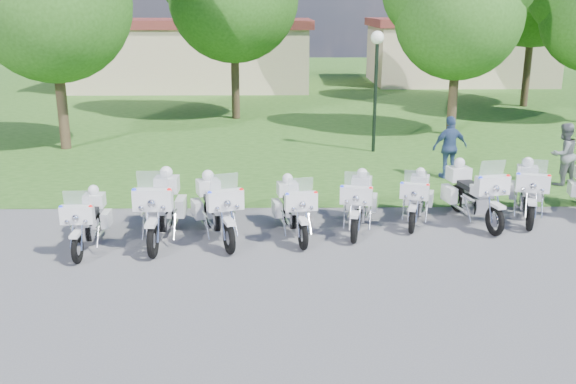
{
  "coord_description": "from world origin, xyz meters",
  "views": [
    {
      "loc": [
        -0.7,
        -12.41,
        4.93
      ],
      "look_at": [
        -0.51,
        1.2,
        0.95
      ],
      "focal_mm": 40.0,
      "sensor_mm": 36.0,
      "label": 1
    }
  ],
  "objects_px": {
    "motorcycle_7": "(528,190)",
    "lamp_post": "(377,61)",
    "motorcycle_5": "(417,197)",
    "bystander_b": "(563,154)",
    "motorcycle_2": "(217,208)",
    "motorcycle_6": "(473,193)",
    "motorcycle_3": "(294,208)",
    "motorcycle_0": "(87,220)",
    "motorcycle_4": "(359,202)",
    "motorcycle_1": "(161,207)",
    "bystander_c": "(450,148)"
  },
  "relations": [
    {
      "from": "motorcycle_4",
      "to": "motorcycle_5",
      "type": "distance_m",
      "value": 1.51
    },
    {
      "from": "motorcycle_3",
      "to": "bystander_c",
      "type": "bearing_deg",
      "value": -144.79
    },
    {
      "from": "motorcycle_2",
      "to": "motorcycle_3",
      "type": "xyz_separation_m",
      "value": [
        1.69,
        0.16,
        -0.06
      ]
    },
    {
      "from": "motorcycle_7",
      "to": "motorcycle_5",
      "type": "bearing_deg",
      "value": 22.01
    },
    {
      "from": "motorcycle_7",
      "to": "lamp_post",
      "type": "distance_m",
      "value": 8.09
    },
    {
      "from": "motorcycle_0",
      "to": "motorcycle_7",
      "type": "xyz_separation_m",
      "value": [
        9.98,
        1.84,
        0.07
      ]
    },
    {
      "from": "motorcycle_0",
      "to": "bystander_b",
      "type": "relative_size",
      "value": 1.21
    },
    {
      "from": "motorcycle_1",
      "to": "motorcycle_3",
      "type": "distance_m",
      "value": 2.89
    },
    {
      "from": "lamp_post",
      "to": "bystander_b",
      "type": "bearing_deg",
      "value": -42.85
    },
    {
      "from": "motorcycle_5",
      "to": "motorcycle_6",
      "type": "xyz_separation_m",
      "value": [
        1.33,
        0.01,
        0.11
      ]
    },
    {
      "from": "motorcycle_0",
      "to": "motorcycle_1",
      "type": "height_order",
      "value": "motorcycle_1"
    },
    {
      "from": "motorcycle_2",
      "to": "motorcycle_5",
      "type": "relative_size",
      "value": 1.16
    },
    {
      "from": "motorcycle_1",
      "to": "motorcycle_2",
      "type": "distance_m",
      "value": 1.19
    },
    {
      "from": "motorcycle_7",
      "to": "motorcycle_2",
      "type": "bearing_deg",
      "value": 26.53
    },
    {
      "from": "motorcycle_5",
      "to": "bystander_b",
      "type": "distance_m",
      "value": 5.71
    },
    {
      "from": "motorcycle_0",
      "to": "motorcycle_4",
      "type": "xyz_separation_m",
      "value": [
        5.83,
        1.08,
        0.04
      ]
    },
    {
      "from": "motorcycle_1",
      "to": "motorcycle_4",
      "type": "distance_m",
      "value": 4.41
    },
    {
      "from": "motorcycle_6",
      "to": "motorcycle_4",
      "type": "bearing_deg",
      "value": -1.57
    },
    {
      "from": "motorcycle_1",
      "to": "motorcycle_5",
      "type": "relative_size",
      "value": 1.28
    },
    {
      "from": "motorcycle_2",
      "to": "motorcycle_0",
      "type": "bearing_deg",
      "value": -7.51
    },
    {
      "from": "motorcycle_7",
      "to": "motorcycle_0",
      "type": "bearing_deg",
      "value": 26.91
    },
    {
      "from": "motorcycle_4",
      "to": "bystander_b",
      "type": "distance_m",
      "value": 7.18
    },
    {
      "from": "motorcycle_0",
      "to": "motorcycle_1",
      "type": "distance_m",
      "value": 1.55
    },
    {
      "from": "motorcycle_1",
      "to": "motorcycle_3",
      "type": "xyz_separation_m",
      "value": [
        2.88,
        0.23,
        -0.11
      ]
    },
    {
      "from": "motorcycle_7",
      "to": "bystander_b",
      "type": "relative_size",
      "value": 1.32
    },
    {
      "from": "motorcycle_4",
      "to": "motorcycle_5",
      "type": "height_order",
      "value": "motorcycle_4"
    },
    {
      "from": "motorcycle_2",
      "to": "motorcycle_6",
      "type": "distance_m",
      "value": 6.01
    },
    {
      "from": "motorcycle_1",
      "to": "motorcycle_4",
      "type": "bearing_deg",
      "value": -171.96
    },
    {
      "from": "motorcycle_3",
      "to": "motorcycle_1",
      "type": "bearing_deg",
      "value": -5.96
    },
    {
      "from": "motorcycle_6",
      "to": "lamp_post",
      "type": "height_order",
      "value": "lamp_post"
    },
    {
      "from": "motorcycle_5",
      "to": "bystander_b",
      "type": "relative_size",
      "value": 1.15
    },
    {
      "from": "motorcycle_0",
      "to": "bystander_c",
      "type": "bearing_deg",
      "value": -150.35
    },
    {
      "from": "bystander_c",
      "to": "motorcycle_4",
      "type": "bearing_deg",
      "value": 41.04
    },
    {
      "from": "motorcycle_7",
      "to": "bystander_b",
      "type": "xyz_separation_m",
      "value": [
        2.04,
        2.87,
        0.21
      ]
    },
    {
      "from": "motorcycle_2",
      "to": "lamp_post",
      "type": "bearing_deg",
      "value": -137.59
    },
    {
      "from": "motorcycle_0",
      "to": "motorcycle_4",
      "type": "relative_size",
      "value": 0.95
    },
    {
      "from": "motorcycle_1",
      "to": "motorcycle_5",
      "type": "xyz_separation_m",
      "value": [
        5.79,
        1.11,
        -0.14
      ]
    },
    {
      "from": "motorcycle_2",
      "to": "motorcycle_7",
      "type": "bearing_deg",
      "value": 171.09
    },
    {
      "from": "motorcycle_3",
      "to": "motorcycle_0",
      "type": "bearing_deg",
      "value": -1.45
    },
    {
      "from": "motorcycle_4",
      "to": "lamp_post",
      "type": "distance_m",
      "value": 8.5
    },
    {
      "from": "motorcycle_6",
      "to": "lamp_post",
      "type": "distance_m",
      "value": 7.98
    },
    {
      "from": "motorcycle_1",
      "to": "motorcycle_7",
      "type": "relative_size",
      "value": 1.12
    },
    {
      "from": "motorcycle_7",
      "to": "bystander_c",
      "type": "distance_m",
      "value": 3.81
    },
    {
      "from": "motorcycle_6",
      "to": "lamp_post",
      "type": "relative_size",
      "value": 0.59
    },
    {
      "from": "motorcycle_1",
      "to": "motorcycle_3",
      "type": "bearing_deg",
      "value": -175.33
    },
    {
      "from": "motorcycle_2",
      "to": "lamp_post",
      "type": "distance_m",
      "value": 10.02
    },
    {
      "from": "motorcycle_0",
      "to": "lamp_post",
      "type": "distance_m",
      "value": 11.93
    },
    {
      "from": "lamp_post",
      "to": "motorcycle_1",
      "type": "bearing_deg",
      "value": -124.17
    },
    {
      "from": "motorcycle_0",
      "to": "bystander_b",
      "type": "xyz_separation_m",
      "value": [
        12.03,
        4.71,
        0.29
      ]
    },
    {
      "from": "motorcycle_2",
      "to": "motorcycle_3",
      "type": "bearing_deg",
      "value": 166.5
    }
  ]
}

